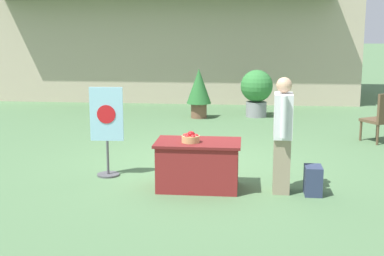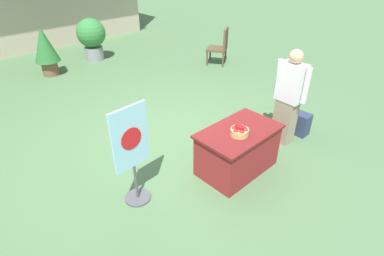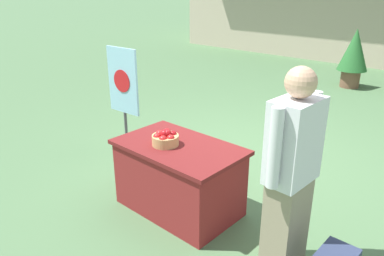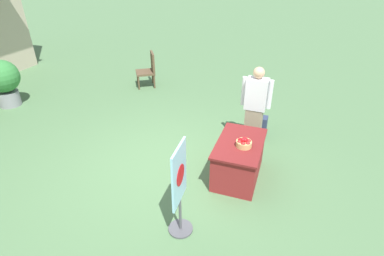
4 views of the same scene
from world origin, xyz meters
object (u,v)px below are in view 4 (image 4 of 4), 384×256
Objects in this scene: poster_board at (180,189)px; backpack at (259,125)px; patio_chair at (149,68)px; display_table at (239,159)px; person_visitor at (255,106)px; apple_basket at (244,143)px; potted_plant_near_right at (3,80)px.

backpack is at bearing 75.08° from poster_board.
backpack is 0.40× the size of patio_chair.
display_table is 0.87× the size of poster_board.
backpack is (0.45, -0.08, -0.65)m from person_visitor.
person_visitor is 0.79m from backpack.
apple_basket is 0.21× the size of potted_plant_near_right.
display_table is at bearing -0.00° from person_visitor.
backpack is at bearing 171.70° from person_visitor.
person_visitor is 1.17× the size of poster_board.
poster_board reaches higher than backpack.
poster_board is 1.16× the size of potted_plant_near_right.
potted_plant_near_right is (-0.71, 6.54, 0.51)m from backpack.
potted_plant_near_right is at bearing 96.23° from backpack.
poster_board is at bearing -9.56° from person_visitor.
display_table is at bearing 175.55° from backpack.
potted_plant_near_right reaches higher than apple_basket.
display_table is 1.21× the size of patio_chair.
patio_chair is 0.84× the size of potted_plant_near_right.
person_visitor is at bearing -87.63° from potted_plant_near_right.
potted_plant_near_right is (-2.53, 2.92, 0.15)m from patio_chair.
apple_basket is 0.18× the size of poster_board.
potted_plant_near_right is at bearing 153.96° from poster_board.
person_visitor reaches higher than patio_chair.
apple_basket is 5.07m from patio_chair.
display_table is 4.77× the size of apple_basket.
apple_basket is at bearing -143.24° from display_table.
person_visitor is at bearing -2.20° from display_table.
apple_basket is (-0.10, -0.08, 0.43)m from display_table.
display_table is 6.49m from potted_plant_near_right.
poster_board is (-2.73, 0.57, -0.08)m from person_visitor.
poster_board reaches higher than display_table.
backpack is at bearing -83.77° from potted_plant_near_right.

